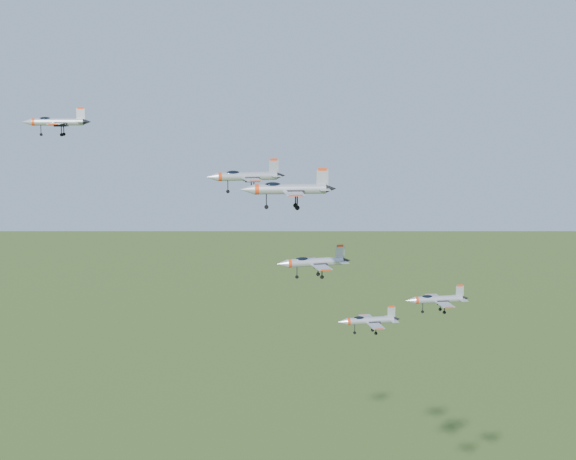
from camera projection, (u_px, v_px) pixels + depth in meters
name	position (u px, v px, depth m)	size (l,w,h in m)	color
jet_lead	(56.00, 122.00, 133.42)	(11.27, 9.55, 3.05)	#A2A8AF
jet_left_high	(245.00, 176.00, 128.84)	(13.06, 10.86, 3.49)	#A2A8AF
jet_right_high	(287.00, 189.00, 113.51)	(13.64, 11.55, 3.69)	#A2A8AF
jet_left_low	(313.00, 262.00, 136.68)	(13.22, 10.97, 3.53)	#A2A8AF
jet_right_low	(368.00, 320.00, 131.20)	(10.67, 8.93, 2.86)	#A2A8AF
jet_trail	(437.00, 299.00, 141.03)	(11.65, 9.77, 3.12)	#A2A8AF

